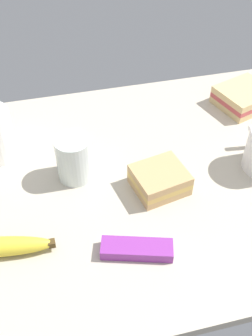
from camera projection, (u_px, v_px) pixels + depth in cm
name	position (u px, v px, depth cm)	size (l,w,h in cm)	color
tabletop	(126.00, 182.00, 81.11)	(90.00, 64.00, 2.00)	#BCB29E
sandwich_main	(244.00, 97.00, 96.60)	(14.35, 13.61, 4.40)	#DBB77A
sandwich_side	(160.00, 180.00, 77.17)	(11.13, 10.38, 4.40)	tan
glass_of_milk	(74.00, 160.00, 78.18)	(6.89, 6.89, 9.34)	silver
snack_bar	(137.00, 249.00, 67.45)	(11.99, 3.67, 2.00)	purple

